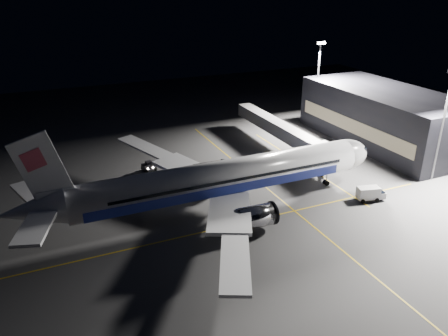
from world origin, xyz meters
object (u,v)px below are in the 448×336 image
jet_bridge (283,131)px  safety_cone_c (198,174)px  safety_cone_b (212,170)px  floodlight_mast_north (318,76)px  baggage_tug (149,166)px  floodlight_mast_south (444,116)px  airliner (217,179)px  safety_cone_a (165,195)px  service_truck (370,193)px

jet_bridge → safety_cone_c: jet_bridge is taller
jet_bridge → safety_cone_b: jet_bridge is taller
safety_cone_c → safety_cone_b: bearing=13.3°
floodlight_mast_north → baggage_tug: bearing=-165.2°
jet_bridge → baggage_tug: 29.52m
floodlight_mast_south → safety_cone_b: size_ratio=35.09×
airliner → floodlight_mast_south: size_ratio=2.97×
airliner → safety_cone_b: airliner is taller
airliner → jet_bridge: airliner is taller
floodlight_mast_north → safety_cone_a: 55.02m
floodlight_mast_south → baggage_tug: bearing=151.6°
airliner → jet_bridge: 29.31m
service_truck → safety_cone_a: size_ratio=8.19×
airliner → safety_cone_b: size_ratio=104.21×
safety_cone_a → safety_cone_c: size_ratio=1.12×
floodlight_mast_north → airliner: bearing=-142.1°
service_truck → safety_cone_a: bearing=168.3°
airliner → baggage_tug: 20.91m
service_truck → baggage_tug: 41.37m
safety_cone_b → baggage_tug: bearing=153.4°
safety_cone_a → safety_cone_c: safety_cone_a is taller
jet_bridge → safety_cone_b: (-18.24, -4.06, -4.29)m
floodlight_mast_south → baggage_tug: floodlight_mast_south is taller
baggage_tug → safety_cone_c: bearing=-46.2°
safety_cone_c → safety_cone_a: bearing=-144.0°
floodlight_mast_north → safety_cone_c: 45.27m
baggage_tug → floodlight_mast_south: bearing=-36.0°
baggage_tug → safety_cone_a: (-0.39, -12.25, -0.57)m
safety_cone_a → floodlight_mast_south: bearing=-15.6°
floodlight_mast_south → airliner: bearing=171.7°
service_truck → baggage_tug: bearing=152.5°
jet_bridge → safety_cone_c: bearing=-167.3°
floodlight_mast_south → safety_cone_c: floodlight_mast_south is taller
airliner → safety_cone_a: bearing=132.2°
service_truck → safety_cone_c: bearing=151.6°
jet_bridge → baggage_tug: jet_bridge is taller
jet_bridge → service_truck: jet_bridge is taller
service_truck → safety_cone_b: bearing=146.4°
service_truck → baggage_tug: service_truck is taller
floodlight_mast_south → safety_cone_a: floodlight_mast_south is taller
jet_bridge → service_truck: size_ratio=6.83×
floodlight_mast_south → safety_cone_a: 50.90m
airliner → floodlight_mast_south: (41.08, -6.01, 7.21)m
baggage_tug → safety_cone_b: baggage_tug is taller
service_truck → baggage_tug: (-30.97, 27.42, -0.42)m
jet_bridge → floodlight_mast_south: size_ratio=1.66×
airliner → floodlight_mast_north: (41.08, 31.99, 7.21)m
jet_bridge → airliner: bearing=-142.0°
floodlight_mast_north → floodlight_mast_south: size_ratio=1.00×
floodlight_mast_south → safety_cone_a: size_ratio=33.64×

